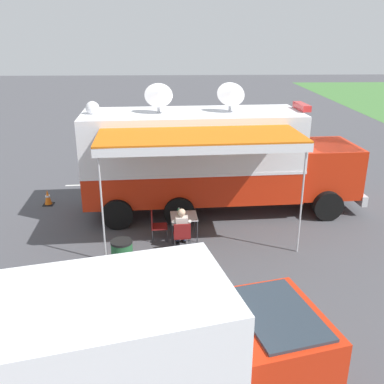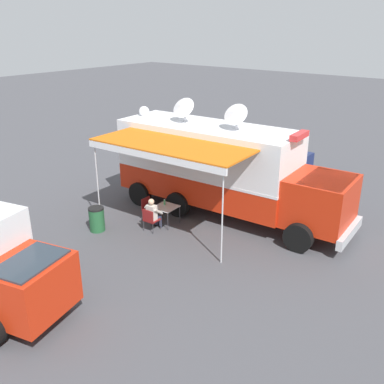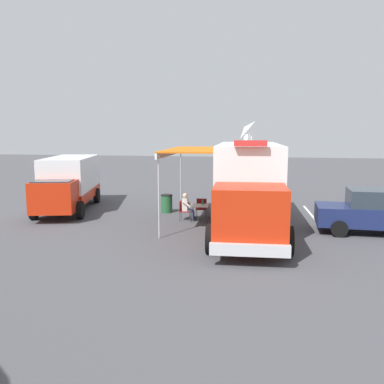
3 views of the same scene
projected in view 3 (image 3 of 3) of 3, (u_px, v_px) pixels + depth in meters
ground_plane at (247, 224)px, 17.62m from camera, size 100.00×100.00×0.00m
lot_stripe at (311, 215)px, 19.73m from camera, size 0.41×4.80×0.01m
command_truck at (248, 182)px, 16.61m from camera, size 5.31×9.62×4.53m
folding_table at (200, 206)px, 18.23m from camera, size 0.85×0.85×0.73m
water_bottle at (203, 202)px, 18.34m from camera, size 0.07×0.07×0.22m
folding_chair_at_table at (183, 209)px, 18.47m from camera, size 0.51×0.51×0.87m
folding_chair_beside_table at (201, 206)px, 19.09m from camera, size 0.51×0.51×0.87m
seated_responder at (187, 206)px, 18.42m from camera, size 0.68×0.57×1.25m
trash_bin at (167, 203)px, 20.23m from camera, size 0.57×0.57×0.91m
traffic_cone at (266, 199)px, 22.55m from camera, size 0.36×0.36×0.58m
support_truck at (69, 183)px, 20.92m from camera, size 3.63×7.09×2.70m
car_behind_truck at (373, 211)px, 15.98m from camera, size 4.25×2.12×1.76m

